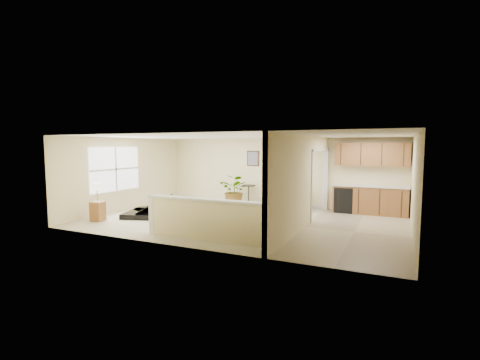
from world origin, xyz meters
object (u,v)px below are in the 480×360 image
at_px(accent_table, 249,192).
at_px(piano_bench, 195,211).
at_px(small_plant, 300,205).
at_px(lamp_stand, 98,205).
at_px(loveseat, 288,200).
at_px(palm_plant, 235,191).
at_px(piano, 153,197).

bearing_deg(accent_table, piano_bench, -97.05).
bearing_deg(small_plant, lamp_stand, -140.56).
height_order(loveseat, accent_table, loveseat).
bearing_deg(piano_bench, accent_table, 82.95).
distance_m(palm_plant, small_plant, 2.43).
bearing_deg(accent_table, small_plant, -9.40).
xyz_separation_m(loveseat, palm_plant, (-1.92, -0.35, 0.26)).
relative_size(piano, palm_plant, 1.76).
bearing_deg(lamp_stand, piano_bench, 27.71).
xyz_separation_m(piano, piano_bench, (1.60, -0.02, -0.33)).
relative_size(small_plant, lamp_stand, 0.43).
distance_m(palm_plant, lamp_stand, 4.76).
relative_size(accent_table, small_plant, 1.56).
height_order(accent_table, small_plant, accent_table).
distance_m(piano, lamp_stand, 1.66).
height_order(palm_plant, lamp_stand, palm_plant).
xyz_separation_m(piano_bench, accent_table, (0.39, 3.12, 0.22)).
bearing_deg(lamp_stand, loveseat, 43.72).
height_order(piano, loveseat, piano).
distance_m(piano, piano_bench, 1.63).
bearing_deg(piano_bench, small_plant, 48.54).
distance_m(accent_table, small_plant, 2.12).
relative_size(accent_table, lamp_stand, 0.67).
bearing_deg(small_plant, piano, -145.74).
distance_m(loveseat, lamp_stand, 6.27).
height_order(piano, piano_bench, piano).
bearing_deg(palm_plant, loveseat, 10.25).
height_order(piano, palm_plant, piano).
height_order(piano, accent_table, piano).
bearing_deg(piano, palm_plant, 40.60).
xyz_separation_m(accent_table, small_plant, (2.07, -0.34, -0.28)).
distance_m(accent_table, palm_plant, 0.59).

